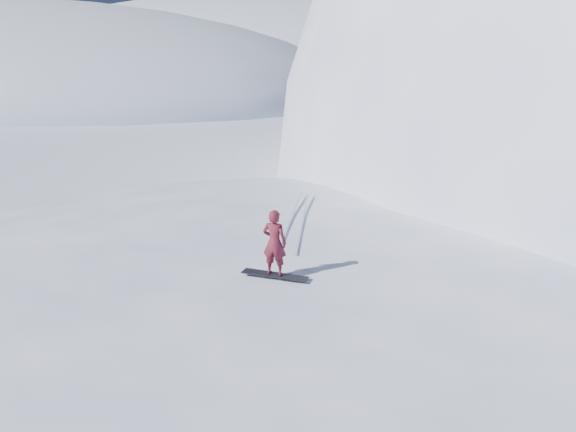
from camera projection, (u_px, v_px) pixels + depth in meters
The scene contains 7 objects.
ground at pixel (308, 377), 12.94m from camera, with size 400.00×400.00×0.00m, color white.
near_ridge at pixel (372, 324), 15.39m from camera, with size 36.00×28.00×4.80m, color white.
far_ridge_c at pixel (266, 79), 124.72m from camera, with size 140.00×90.00×36.00m, color white.
wind_bumps at pixel (309, 331), 15.03m from camera, with size 16.00×14.40×1.00m.
snowboard at pixel (275, 275), 12.56m from camera, with size 1.53×0.29×0.03m, color black.
snowboarder at pixel (274, 243), 12.34m from camera, with size 0.55×0.36×1.51m, color maroon.
board_tracks at pixel (297, 218), 16.69m from camera, with size 1.60×5.92×0.04m.
Camera 1 is at (2.91, -10.90, 7.36)m, focal length 35.00 mm.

